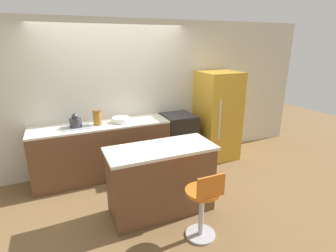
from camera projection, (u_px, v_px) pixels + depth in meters
ground_plane at (128, 180)px, 4.42m from camera, size 14.00×14.00×0.00m
wall_back at (115, 97)px, 4.58m from camera, size 8.00×0.06×2.60m
back_counter at (103, 151)px, 4.43m from camera, size 2.23×0.59×0.94m
kitchen_island at (161, 180)px, 3.49m from camera, size 1.41×0.62×0.93m
oven_range at (178, 139)px, 4.96m from camera, size 0.57×0.61×0.94m
refrigerator at (217, 116)px, 5.10m from camera, size 0.71×0.74×1.70m
stool_chair at (203, 205)px, 3.00m from camera, size 0.40×0.40×0.88m
kettle at (75, 122)px, 4.11m from camera, size 0.19×0.19×0.22m
mixing_bowl at (121, 119)px, 4.40m from camera, size 0.29×0.29×0.07m
canister_jar at (97, 117)px, 4.23m from camera, size 0.14×0.14×0.23m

